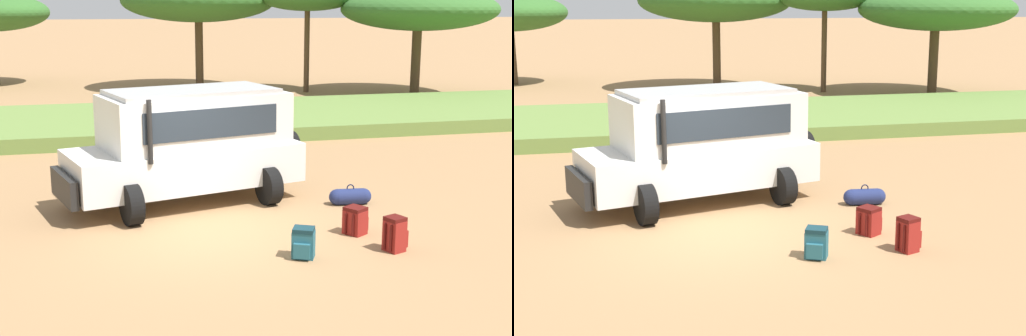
# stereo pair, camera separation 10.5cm
# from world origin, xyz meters

# --- Properties ---
(ground_plane) EXTENTS (320.00, 320.00, 0.00)m
(ground_plane) POSITION_xyz_m (0.00, 0.00, 0.00)
(ground_plane) COLOR #9E754C
(grass_bank) EXTENTS (120.00, 7.00, 0.44)m
(grass_bank) POSITION_xyz_m (0.00, 11.81, 0.22)
(grass_bank) COLOR olive
(grass_bank) RESTS_ON ground_plane
(safari_vehicle) EXTENTS (5.47, 3.50, 2.44)m
(safari_vehicle) POSITION_xyz_m (-0.10, 2.38, 1.29)
(safari_vehicle) COLOR silver
(safari_vehicle) RESTS_ON ground_plane
(backpack_beside_front_wheel) EXTENTS (0.45, 0.40, 0.62)m
(backpack_beside_front_wheel) POSITION_xyz_m (2.91, -1.53, 0.30)
(backpack_beside_front_wheel) COLOR maroon
(backpack_beside_front_wheel) RESTS_ON ground_plane
(backpack_cluster_center) EXTENTS (0.46, 0.48, 0.53)m
(backpack_cluster_center) POSITION_xyz_m (1.26, -1.48, 0.26)
(backpack_cluster_center) COLOR #235B6B
(backpack_cluster_center) RESTS_ON ground_plane
(backpack_near_rear_wheel) EXTENTS (0.51, 0.48, 0.52)m
(backpack_near_rear_wheel) POSITION_xyz_m (2.58, -0.49, 0.26)
(backpack_near_rear_wheel) COLOR maroon
(backpack_near_rear_wheel) RESTS_ON ground_plane
(duffel_bag_low_black_case) EXTENTS (0.92, 0.40, 0.44)m
(duffel_bag_low_black_case) POSITION_xyz_m (3.19, 1.39, 0.17)
(duffel_bag_low_black_case) COLOR navy
(duffel_bag_low_black_case) RESTS_ON ground_plane
(acacia_tree_right_mid) EXTENTS (7.43, 6.87, 5.28)m
(acacia_tree_right_mid) POSITION_xyz_m (3.28, 22.32, 4.24)
(acacia_tree_right_mid) COLOR brown
(acacia_tree_right_mid) RESTS_ON ground_plane
(acacia_tree_distant_right) EXTENTS (6.93, 7.47, 4.81)m
(acacia_tree_distant_right) POSITION_xyz_m (12.57, 17.83, 3.85)
(acacia_tree_distant_right) COLOR brown
(acacia_tree_distant_right) RESTS_ON ground_plane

